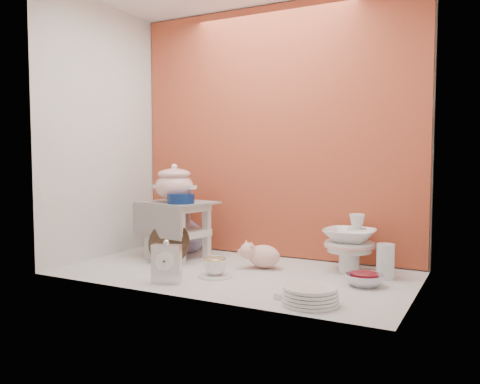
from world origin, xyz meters
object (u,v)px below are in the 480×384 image
(step_stool, at_px, (178,230))
(mantel_clock, at_px, (167,262))
(floral_platter, at_px, (170,225))
(crystal_bowl, at_px, (364,280))
(porcelain_tower, at_px, (349,243))
(soup_tureen, at_px, (174,183))
(dinner_plate_stack, at_px, (310,295))
(gold_rim_teacup, at_px, (215,266))
(plush_pig, at_px, (264,256))
(blue_white_vase, at_px, (186,231))

(step_stool, relative_size, mantel_clock, 1.93)
(floral_platter, xyz_separation_m, crystal_bowl, (1.31, -0.28, -0.14))
(step_stool, relative_size, porcelain_tower, 1.28)
(floral_platter, height_order, porcelain_tower, floral_platter)
(soup_tureen, height_order, dinner_plate_stack, soup_tureen)
(mantel_clock, height_order, gold_rim_teacup, mantel_clock)
(floral_platter, relative_size, plush_pig, 1.52)
(soup_tureen, bearing_deg, gold_rim_teacup, -31.94)
(plush_pig, bearing_deg, porcelain_tower, 8.00)
(floral_platter, xyz_separation_m, plush_pig, (0.74, -0.17, -0.10))
(blue_white_vase, distance_m, gold_rim_teacup, 0.70)
(floral_platter, relative_size, crystal_bowl, 1.95)
(floral_platter, bearing_deg, blue_white_vase, 15.83)
(step_stool, bearing_deg, crystal_bowl, 4.26)
(gold_rim_teacup, distance_m, crystal_bowl, 0.73)
(step_stool, bearing_deg, floral_platter, 148.58)
(step_stool, distance_m, porcelain_tower, 1.01)
(mantel_clock, distance_m, crystal_bowl, 0.93)
(dinner_plate_stack, bearing_deg, blue_white_vase, 147.31)
(gold_rim_teacup, xyz_separation_m, crystal_bowl, (0.70, 0.18, -0.03))
(mantel_clock, xyz_separation_m, crystal_bowl, (0.85, 0.39, -0.07))
(mantel_clock, bearing_deg, porcelain_tower, 24.15)
(step_stool, xyz_separation_m, dinner_plate_stack, (1.01, -0.51, -0.13))
(gold_rim_teacup, bearing_deg, dinner_plate_stack, -19.93)
(gold_rim_teacup, relative_size, porcelain_tower, 0.36)
(mantel_clock, relative_size, plush_pig, 0.89)
(porcelain_tower, bearing_deg, floral_platter, 178.65)
(mantel_clock, bearing_deg, crystal_bowl, 6.81)
(blue_white_vase, bearing_deg, floral_platter, -164.17)
(mantel_clock, bearing_deg, plush_pig, 42.85)
(mantel_clock, distance_m, porcelain_tower, 0.95)
(step_stool, xyz_separation_m, floral_platter, (-0.17, 0.15, 0.00))
(step_stool, distance_m, floral_platter, 0.22)
(gold_rim_teacup, height_order, porcelain_tower, porcelain_tower)
(blue_white_vase, xyz_separation_m, porcelain_tower, (1.06, -0.06, 0.02))
(blue_white_vase, xyz_separation_m, dinner_plate_stack, (1.08, -0.69, -0.09))
(floral_platter, distance_m, gold_rim_teacup, 0.76)
(blue_white_vase, distance_m, dinner_plate_stack, 1.28)
(plush_pig, height_order, porcelain_tower, porcelain_tower)
(crystal_bowl, bearing_deg, floral_platter, 168.08)
(crystal_bowl, bearing_deg, plush_pig, 169.01)
(soup_tureen, relative_size, blue_white_vase, 1.01)
(blue_white_vase, relative_size, crystal_bowl, 1.47)
(floral_platter, distance_m, crystal_bowl, 1.34)
(porcelain_tower, bearing_deg, step_stool, -173.00)
(porcelain_tower, bearing_deg, dinner_plate_stack, -88.96)
(mantel_clock, bearing_deg, blue_white_vase, 99.63)
(soup_tureen, distance_m, dinner_plate_stack, 1.19)
(gold_rim_teacup, bearing_deg, floral_platter, 143.06)
(soup_tureen, bearing_deg, porcelain_tower, 8.80)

